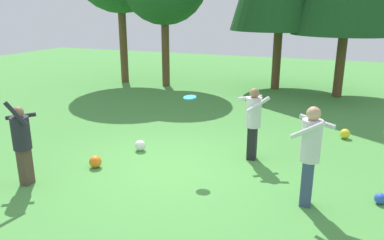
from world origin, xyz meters
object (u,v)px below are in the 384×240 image
at_px(ball_blue, 380,199).
at_px(ball_orange, 95,162).
at_px(ball_white, 140,145).
at_px(person_catcher, 253,118).
at_px(person_bystander, 310,148).
at_px(ball_yellow, 345,134).
at_px(person_thrower, 22,139).
at_px(frisbee, 190,97).

bearing_deg(ball_blue, ball_orange, -174.29).
relative_size(ball_blue, ball_white, 0.77).
bearing_deg(person_catcher, ball_orange, -9.74).
distance_m(person_catcher, ball_blue, 2.96).
xyz_separation_m(ball_orange, ball_blue, (5.59, 0.56, -0.03)).
relative_size(person_catcher, ball_orange, 6.19).
height_order(person_bystander, ball_yellow, person_bystander).
distance_m(ball_orange, ball_blue, 5.62).
distance_m(person_bystander, ball_white, 4.25).
relative_size(person_thrower, ball_yellow, 6.60).
bearing_deg(ball_orange, ball_blue, 5.71).
bearing_deg(ball_white, person_bystander, -16.79).
height_order(ball_blue, ball_white, ball_white).
bearing_deg(frisbee, person_bystander, -16.92).
distance_m(frisbee, ball_white, 2.10).
relative_size(person_thrower, ball_white, 6.54).
xyz_separation_m(person_thrower, frisbee, (2.65, 1.94, 0.62)).
bearing_deg(person_thrower, ball_white, 27.62).
height_order(ball_orange, ball_yellow, ball_orange).
height_order(person_thrower, ball_yellow, person_thrower).
height_order(person_catcher, ball_blue, person_catcher).
bearing_deg(ball_yellow, person_catcher, -130.54).
bearing_deg(person_bystander, person_thrower, 29.92).
relative_size(person_catcher, ball_blue, 8.17).
bearing_deg(ball_yellow, person_bystander, -98.71).
relative_size(ball_yellow, ball_white, 0.99).
bearing_deg(ball_orange, person_catcher, 29.86).
height_order(frisbee, ball_white, frisbee).
height_order(ball_orange, ball_blue, ball_orange).
height_order(person_catcher, ball_white, person_catcher).
relative_size(frisbee, ball_white, 1.22).
height_order(person_catcher, frisbee, person_catcher).
xyz_separation_m(person_catcher, frisbee, (-1.13, -0.94, 0.57)).
relative_size(person_catcher, ball_white, 6.26).
bearing_deg(frisbee, person_thrower, -143.74).
relative_size(ball_orange, ball_yellow, 1.02).
relative_size(person_bystander, ball_yellow, 6.80).
height_order(frisbee, ball_blue, frisbee).
bearing_deg(frisbee, ball_yellow, 46.24).
distance_m(person_thrower, person_catcher, 4.76).
relative_size(person_thrower, person_bystander, 0.97).
bearing_deg(ball_blue, person_bystander, -156.80).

